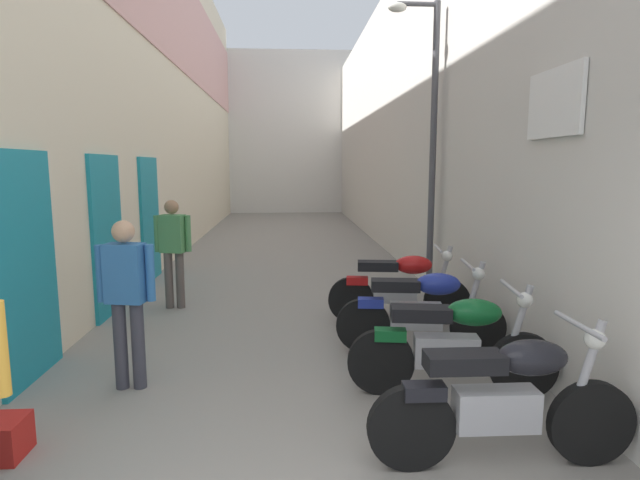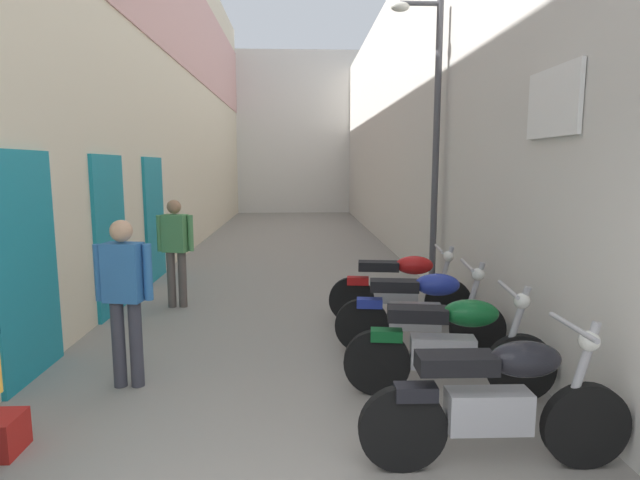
% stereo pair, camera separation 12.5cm
% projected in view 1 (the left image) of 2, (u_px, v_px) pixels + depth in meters
% --- Properties ---
extents(ground_plane, '(37.02, 37.02, 0.00)m').
position_uv_depth(ground_plane, '(286.00, 270.00, 10.18)').
color(ground_plane, gray).
extents(building_left, '(0.45, 21.02, 7.65)m').
position_uv_depth(building_left, '(166.00, 84.00, 11.39)').
color(building_left, beige).
rests_on(building_left, ground).
extents(building_right, '(0.45, 21.02, 6.20)m').
position_uv_depth(building_right, '(399.00, 120.00, 11.87)').
color(building_right, beige).
rests_on(building_right, ground).
extents(building_far_end, '(7.88, 2.00, 6.92)m').
position_uv_depth(building_far_end, '(286.00, 134.00, 23.03)').
color(building_far_end, silver).
rests_on(building_far_end, ground).
extents(motorcycle_nearest, '(1.85, 0.58, 1.04)m').
position_uv_depth(motorcycle_nearest, '(505.00, 398.00, 3.46)').
color(motorcycle_nearest, black).
rests_on(motorcycle_nearest, ground).
extents(motorcycle_second, '(1.84, 0.58, 1.04)m').
position_uv_depth(motorcycle_second, '(453.00, 342.00, 4.53)').
color(motorcycle_second, black).
rests_on(motorcycle_second, ground).
extents(motorcycle_third, '(1.85, 0.58, 1.04)m').
position_uv_depth(motorcycle_third, '(421.00, 309.00, 5.60)').
color(motorcycle_third, black).
rests_on(motorcycle_third, ground).
extents(motorcycle_fourth, '(1.84, 0.58, 1.04)m').
position_uv_depth(motorcycle_fourth, '(400.00, 286.00, 6.68)').
color(motorcycle_fourth, black).
rests_on(motorcycle_fourth, ground).
extents(pedestrian_mid_alley, '(0.52, 0.26, 1.57)m').
position_uv_depth(pedestrian_mid_alley, '(126.00, 292.00, 4.65)').
color(pedestrian_mid_alley, '#383842').
rests_on(pedestrian_mid_alley, ground).
extents(pedestrian_further_down, '(0.52, 0.28, 1.57)m').
position_uv_depth(pedestrian_further_down, '(173.00, 246.00, 7.34)').
color(pedestrian_further_down, '#564C47').
rests_on(pedestrian_further_down, ground).
extents(street_lamp, '(0.79, 0.18, 4.47)m').
position_uv_depth(street_lamp, '(428.00, 128.00, 7.82)').
color(street_lamp, '#47474C').
rests_on(street_lamp, ground).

